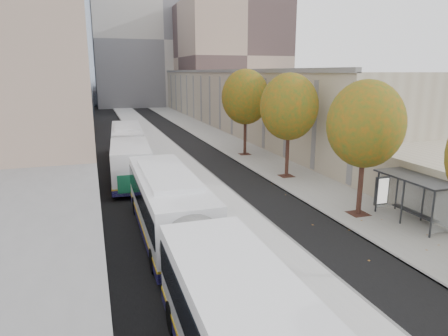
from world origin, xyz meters
name	(u,v)px	position (x,y,z in m)	size (l,w,h in m)	color
bus_platform	(163,151)	(-3.88, 35.00, 0.07)	(4.25, 150.00, 0.15)	silver
sidewalk	(236,147)	(4.12, 35.00, 0.04)	(4.75, 150.00, 0.08)	gray
building_tan	(240,95)	(15.50, 64.00, 4.00)	(18.00, 92.00, 8.00)	tan
building_far_block	(158,42)	(6.00, 96.00, 15.00)	(30.00, 18.00, 30.00)	#AAA59E
bus_shelter	(418,185)	(5.69, 10.96, 2.19)	(1.90, 4.40, 2.53)	#383A3F
tree_c	(365,124)	(3.60, 13.00, 5.25)	(4.20, 4.20, 7.28)	black
tree_d	(289,107)	(3.60, 22.00, 5.47)	(4.40, 4.40, 7.60)	black
tree_e	(245,97)	(3.60, 31.00, 5.69)	(4.60, 4.60, 7.92)	black
bus_near	(187,236)	(-7.36, 9.27, 1.70)	(2.88, 18.71, 3.12)	white
bus_far	(128,149)	(-7.83, 28.73, 1.66)	(3.78, 18.36, 3.04)	white
distant_car	(120,138)	(-7.69, 41.57, 0.61)	(1.43, 3.55, 1.21)	white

